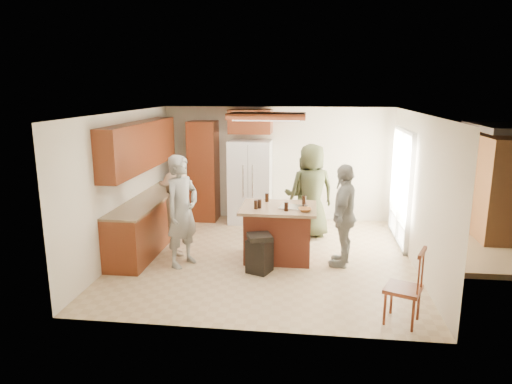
# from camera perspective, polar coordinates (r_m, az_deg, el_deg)

# --- Properties ---
(room_shell) EXTENTS (8.00, 5.20, 5.00)m
(room_shell) POSITION_cam_1_polar(r_m,az_deg,el_deg) (10.05, 27.90, -0.30)
(room_shell) COLOR tan
(room_shell) RESTS_ON ground
(person_front_left) EXTENTS (0.75, 0.83, 1.86)m
(person_front_left) POSITION_cam_1_polar(r_m,az_deg,el_deg) (7.57, -9.22, -2.38)
(person_front_left) COLOR gray
(person_front_left) RESTS_ON ground
(person_behind_left) EXTENTS (0.86, 0.63, 1.60)m
(person_behind_left) POSITION_cam_1_polar(r_m,az_deg,el_deg) (9.19, 5.98, -0.39)
(person_behind_left) COLOR #3A4327
(person_behind_left) RESTS_ON ground
(person_behind_right) EXTENTS (1.06, 0.87, 1.86)m
(person_behind_right) POSITION_cam_1_polar(r_m,az_deg,el_deg) (8.98, 6.93, 0.12)
(person_behind_right) COLOR #343921
(person_behind_right) RESTS_ON ground
(person_side_right) EXTENTS (0.73, 1.09, 1.71)m
(person_side_right) POSITION_cam_1_polar(r_m,az_deg,el_deg) (7.63, 10.95, -2.89)
(person_side_right) COLOR gray
(person_side_right) RESTS_ON ground
(person_counter) EXTENTS (0.76, 1.07, 1.50)m
(person_counter) POSITION_cam_1_polar(r_m,az_deg,el_deg) (8.11, -9.83, -2.67)
(person_counter) COLOR tan
(person_counter) RESTS_ON ground
(left_cabinetry) EXTENTS (0.64, 3.00, 2.30)m
(left_cabinetry) POSITION_cam_1_polar(r_m,az_deg,el_deg) (8.69, -13.43, -0.40)
(left_cabinetry) COLOR maroon
(left_cabinetry) RESTS_ON ground
(back_wall_units) EXTENTS (1.80, 0.60, 2.45)m
(back_wall_units) POSITION_cam_1_polar(r_m,az_deg,el_deg) (10.05, -5.11, 4.15)
(back_wall_units) COLOR maroon
(back_wall_units) RESTS_ON ground
(refrigerator) EXTENTS (0.90, 0.76, 1.80)m
(refrigerator) POSITION_cam_1_polar(r_m,az_deg,el_deg) (9.93, -0.72, 1.27)
(refrigerator) COLOR white
(refrigerator) RESTS_ON ground
(kitchen_island) EXTENTS (1.28, 1.03, 0.93)m
(kitchen_island) POSITION_cam_1_polar(r_m,az_deg,el_deg) (7.89, 2.81, -5.03)
(kitchen_island) COLOR brown
(kitchen_island) RESTS_ON ground
(island_items) EXTENTS (0.97, 0.72, 0.15)m
(island_items) POSITION_cam_1_polar(r_m,az_deg,el_deg) (7.65, 4.12, -1.75)
(island_items) COLOR silver
(island_items) RESTS_ON kitchen_island
(trash_bin) EXTENTS (0.46, 0.46, 0.63)m
(trash_bin) POSITION_cam_1_polar(r_m,az_deg,el_deg) (7.36, 0.45, -7.64)
(trash_bin) COLOR black
(trash_bin) RESTS_ON ground
(spindle_chair) EXTENTS (0.55, 0.55, 0.99)m
(spindle_chair) POSITION_cam_1_polar(r_m,az_deg,el_deg) (6.09, 18.11, -11.48)
(spindle_chair) COLOR maroon
(spindle_chair) RESTS_ON ground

